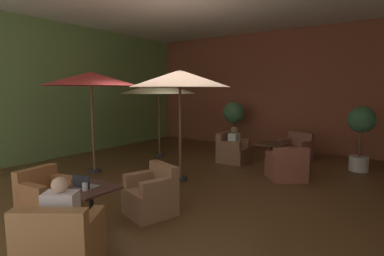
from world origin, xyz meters
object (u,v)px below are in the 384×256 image
potted_tree_mid_left (361,129)px  armchair_front_right_north (286,167)px  armchair_front_right_east (296,151)px  patio_umbrella_near_wall (159,88)px  armchair_front_right_south (232,151)px  potted_tree_left_corner (234,117)px  armchair_front_left_north (152,196)px  patron_blue_shirt (234,138)px  patio_umbrella_tall_red (180,79)px  patron_by_window (61,210)px  open_laptop (84,184)px  patio_umbrella_center_beige (91,79)px  armchair_front_left_east (46,199)px  iced_drink_cup (85,187)px  cafe_table_front_right (272,148)px  armchair_front_left_south (61,246)px  cafe_table_front_left (91,199)px

potted_tree_mid_left → armchair_front_right_north: bearing=-125.0°
armchair_front_right_east → patio_umbrella_near_wall: (-3.72, -1.81, 1.84)m
armchair_front_right_south → potted_tree_left_corner: size_ratio=0.51×
armchair_front_left_north → patron_blue_shirt: 4.23m
potted_tree_left_corner → armchair_front_right_south: bearing=-63.5°
patio_umbrella_tall_red → patron_by_window: bearing=-73.7°
armchair_front_right_south → open_laptop: bearing=-87.0°
patio_umbrella_center_beige → open_laptop: patio_umbrella_center_beige is taller
armchair_front_left_east → iced_drink_cup: size_ratio=7.36×
patio_umbrella_center_beige → potted_tree_left_corner: patio_umbrella_center_beige is taller
cafe_table_front_right → armchair_front_right_south: bearing=-177.4°
patio_umbrella_center_beige → potted_tree_mid_left: patio_umbrella_center_beige is taller
armchair_front_right_south → patron_blue_shirt: (0.04, 0.00, 0.38)m
armchair_front_right_north → armchair_front_left_north: bearing=-110.0°
cafe_table_front_right → potted_tree_left_corner: (-2.08, 1.80, 0.61)m
patio_umbrella_near_wall → potted_tree_left_corner: patio_umbrella_near_wall is taller
patio_umbrella_tall_red → patron_by_window: patio_umbrella_tall_red is taller
armchair_front_right_north → armchair_front_right_south: bearing=155.2°
patron_blue_shirt → armchair_front_left_south: bearing=-81.4°
armchair_front_right_south → potted_tree_mid_left: (3.15, 0.98, 0.76)m
armchair_front_left_east → patio_umbrella_near_wall: (-1.58, 4.61, 1.84)m
cafe_table_front_right → potted_tree_mid_left: 2.27m
armchair_front_right_south → open_laptop: size_ratio=2.44×
armchair_front_left_east → patio_umbrella_tall_red: patio_umbrella_tall_red is taller
armchair_front_left_south → cafe_table_front_right: 6.05m
cafe_table_front_left → armchair_front_right_south: armchair_front_right_south is taller
iced_drink_cup → cafe_table_front_left: bearing=106.6°
patio_umbrella_tall_red → potted_tree_left_corner: bearing=100.5°
armchair_front_left_south → patio_umbrella_center_beige: 4.85m
armchair_front_right_south → patio_umbrella_tall_red: 3.07m
patio_umbrella_center_beige → patron_by_window: size_ratio=3.73×
armchair_front_left_east → potted_tree_left_corner: potted_tree_left_corner is taller
armchair_front_right_north → patron_by_window: bearing=-100.4°
patron_blue_shirt → open_laptop: patron_blue_shirt is taller
patio_umbrella_tall_red → patio_umbrella_center_beige: patio_umbrella_tall_red is taller
armchair_front_left_north → open_laptop: size_ratio=2.54×
cafe_table_front_left → armchair_front_right_south: 5.16m
patio_umbrella_center_beige → cafe_table_front_left: bearing=-37.8°
potted_tree_left_corner → patron_blue_shirt: 2.13m
armchair_front_right_north → patio_umbrella_center_beige: size_ratio=0.44×
cafe_table_front_right → patio_umbrella_center_beige: 5.01m
armchair_front_right_east → patron_blue_shirt: (-1.44, -1.16, 0.39)m
armchair_front_left_south → cafe_table_front_right: size_ratio=1.49×
armchair_front_left_east → armchair_front_right_north: bearing=60.2°
cafe_table_front_left → armchair_front_right_east: size_ratio=0.71×
armchair_front_left_south → patio_umbrella_near_wall: patio_umbrella_near_wall is taller
open_laptop → potted_tree_left_corner: bearing=99.7°
armchair_front_left_north → patron_by_window: bearing=-81.6°
armchair_front_right_south → patio_umbrella_center_beige: patio_umbrella_center_beige is taller
armchair_front_left_north → open_laptop: 1.16m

